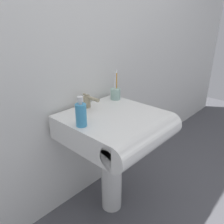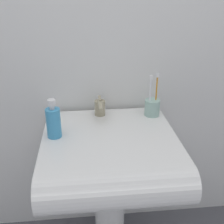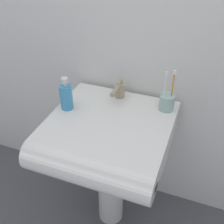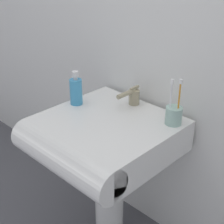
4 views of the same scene
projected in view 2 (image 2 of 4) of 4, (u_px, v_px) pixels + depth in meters
wall_back at (103, 12)px, 1.27m from camera, size 5.00×0.05×2.40m
sink_pedestal at (110, 213)px, 1.38m from camera, size 0.14×0.14×0.59m
sink_basin at (111, 157)px, 1.17m from camera, size 0.56×0.59×0.15m
faucet at (100, 107)px, 1.34m from camera, size 0.05×0.14×0.09m
toothbrush_cup at (152, 107)px, 1.35m from camera, size 0.07×0.07×0.21m
soap_bottle at (53, 122)px, 1.15m from camera, size 0.06×0.06×0.17m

